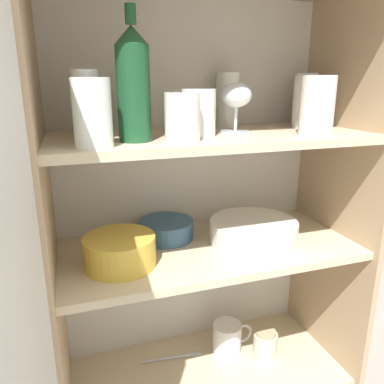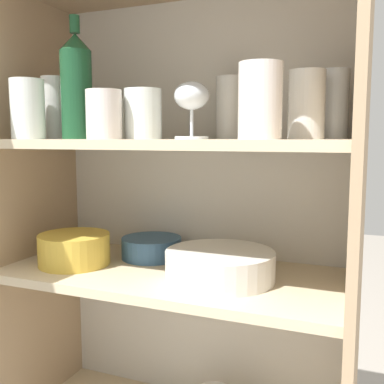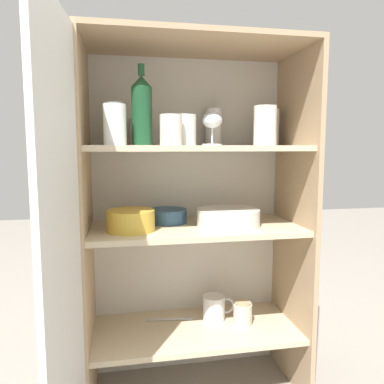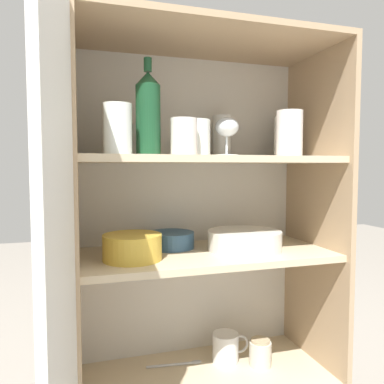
{
  "view_description": "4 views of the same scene",
  "coord_description": "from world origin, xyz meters",
  "px_view_note": "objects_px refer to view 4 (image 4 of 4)",
  "views": [
    {
      "loc": [
        -0.34,
        -0.68,
        1.08
      ],
      "look_at": [
        -0.04,
        0.19,
        0.81
      ],
      "focal_mm": 35.0,
      "sensor_mm": 36.0,
      "label": 1
    },
    {
      "loc": [
        0.42,
        -0.73,
        0.96
      ],
      "look_at": [
        0.04,
        0.19,
        0.84
      ],
      "focal_mm": 42.0,
      "sensor_mm": 36.0,
      "label": 2
    },
    {
      "loc": [
        -0.27,
        -1.18,
        0.95
      ],
      "look_at": [
        -0.0,
        0.23,
        0.78
      ],
      "focal_mm": 35.0,
      "sensor_mm": 36.0,
      "label": 3
    },
    {
      "loc": [
        -0.38,
        -0.93,
        0.93
      ],
      "look_at": [
        -0.03,
        0.23,
        0.84
      ],
      "focal_mm": 35.0,
      "sensor_mm": 36.0,
      "label": 4
    }
  ],
  "objects_px": {
    "mixing_bowl_large": "(132,246)",
    "storage_jar": "(260,353)",
    "coffee_mug_primary": "(226,347)",
    "wine_bottle": "(148,113)",
    "serving_bowl_small": "(171,239)",
    "plate_stack_white": "(245,240)"
  },
  "relations": [
    {
      "from": "mixing_bowl_large",
      "to": "storage_jar",
      "type": "xyz_separation_m",
      "value": [
        0.43,
        0.03,
        -0.4
      ]
    },
    {
      "from": "mixing_bowl_large",
      "to": "coffee_mug_primary",
      "type": "bearing_deg",
      "value": 15.32
    },
    {
      "from": "wine_bottle",
      "to": "serving_bowl_small",
      "type": "xyz_separation_m",
      "value": [
        0.1,
        0.15,
        -0.39
      ]
    },
    {
      "from": "plate_stack_white",
      "to": "coffee_mug_primary",
      "type": "distance_m",
      "value": 0.39
    },
    {
      "from": "mixing_bowl_large",
      "to": "plate_stack_white",
      "type": "bearing_deg",
      "value": 3.21
    },
    {
      "from": "coffee_mug_primary",
      "to": "storage_jar",
      "type": "distance_m",
      "value": 0.12
    },
    {
      "from": "mixing_bowl_large",
      "to": "coffee_mug_primary",
      "type": "relative_size",
      "value": 1.29
    },
    {
      "from": "plate_stack_white",
      "to": "serving_bowl_small",
      "type": "xyz_separation_m",
      "value": [
        -0.22,
        0.1,
        -0.0
      ]
    },
    {
      "from": "wine_bottle",
      "to": "coffee_mug_primary",
      "type": "xyz_separation_m",
      "value": [
        0.29,
        0.12,
        -0.77
      ]
    },
    {
      "from": "coffee_mug_primary",
      "to": "mixing_bowl_large",
      "type": "bearing_deg",
      "value": -164.68
    },
    {
      "from": "serving_bowl_small",
      "to": "storage_jar",
      "type": "height_order",
      "value": "serving_bowl_small"
    },
    {
      "from": "wine_bottle",
      "to": "mixing_bowl_large",
      "type": "relative_size",
      "value": 1.57
    },
    {
      "from": "plate_stack_white",
      "to": "serving_bowl_small",
      "type": "distance_m",
      "value": 0.24
    },
    {
      "from": "coffee_mug_primary",
      "to": "wine_bottle",
      "type": "bearing_deg",
      "value": -156.99
    },
    {
      "from": "wine_bottle",
      "to": "plate_stack_white",
      "type": "height_order",
      "value": "wine_bottle"
    },
    {
      "from": "plate_stack_white",
      "to": "mixing_bowl_large",
      "type": "relative_size",
      "value": 1.39
    },
    {
      "from": "serving_bowl_small",
      "to": "coffee_mug_primary",
      "type": "distance_m",
      "value": 0.43
    },
    {
      "from": "wine_bottle",
      "to": "serving_bowl_small",
      "type": "bearing_deg",
      "value": 56.45
    },
    {
      "from": "plate_stack_white",
      "to": "storage_jar",
      "type": "distance_m",
      "value": 0.4
    },
    {
      "from": "plate_stack_white",
      "to": "coffee_mug_primary",
      "type": "bearing_deg",
      "value": 115.25
    },
    {
      "from": "plate_stack_white",
      "to": "coffee_mug_primary",
      "type": "height_order",
      "value": "plate_stack_white"
    },
    {
      "from": "mixing_bowl_large",
      "to": "storage_jar",
      "type": "distance_m",
      "value": 0.59
    }
  ]
}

